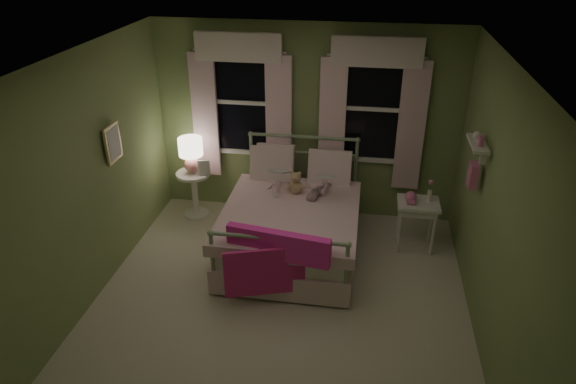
% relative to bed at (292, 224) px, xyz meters
% --- Properties ---
extents(room_shell, '(4.20, 4.20, 4.20)m').
position_rel_bed_xyz_m(room_shell, '(0.02, -1.03, 0.92)').
color(room_shell, beige).
rests_on(room_shell, ground).
extents(bed, '(1.58, 2.04, 1.18)m').
position_rel_bed_xyz_m(bed, '(0.00, 0.00, 0.00)').
color(bed, white).
rests_on(bed, ground).
extents(pink_throw, '(1.10, 0.39, 0.71)m').
position_rel_bed_xyz_m(pink_throw, '(0.01, -1.02, 0.23)').
color(pink_throw, '#FF31B4').
rests_on(pink_throw, bed).
extents(child_left, '(0.27, 0.20, 0.68)m').
position_rel_bed_xyz_m(child_left, '(-0.27, 0.43, 0.53)').
color(child_left, '#F7D1DD').
rests_on(child_left, bed).
extents(child_right, '(0.42, 0.36, 0.74)m').
position_rel_bed_xyz_m(child_right, '(0.29, 0.43, 0.56)').
color(child_right, '#F7D1DD').
rests_on(child_right, bed).
extents(book_left, '(0.22, 0.17, 0.26)m').
position_rel_bed_xyz_m(book_left, '(-0.27, 0.18, 0.59)').
color(book_left, beige).
rests_on(book_left, child_left).
extents(book_right, '(0.20, 0.12, 0.26)m').
position_rel_bed_xyz_m(book_right, '(0.29, 0.18, 0.54)').
color(book_right, beige).
rests_on(book_right, child_right).
extents(teddy_bear, '(0.23, 0.18, 0.31)m').
position_rel_bed_xyz_m(teddy_bear, '(0.01, 0.27, 0.42)').
color(teddy_bear, tan).
rests_on(teddy_bear, bed).
extents(nightstand_left, '(0.46, 0.46, 0.65)m').
position_rel_bed_xyz_m(nightstand_left, '(-1.46, 0.67, 0.04)').
color(nightstand_left, white).
rests_on(nightstand_left, ground).
extents(table_lamp, '(0.32, 0.32, 0.49)m').
position_rel_bed_xyz_m(table_lamp, '(-1.46, 0.67, 0.58)').
color(table_lamp, '#DC8282').
rests_on(table_lamp, nightstand_left).
extents(book_nightstand, '(0.20, 0.25, 0.02)m').
position_rel_bed_xyz_m(book_nightstand, '(-1.36, 0.59, 0.28)').
color(book_nightstand, beige).
rests_on(book_nightstand, nightstand_left).
extents(nightstand_right, '(0.50, 0.40, 0.64)m').
position_rel_bed_xyz_m(nightstand_right, '(1.50, 0.31, 0.17)').
color(nightstand_right, white).
rests_on(nightstand_right, ground).
extents(pink_toy, '(0.14, 0.18, 0.14)m').
position_rel_bed_xyz_m(pink_toy, '(1.40, 0.31, 0.33)').
color(pink_toy, pink).
rests_on(pink_toy, nightstand_right).
extents(bud_vase, '(0.06, 0.06, 0.28)m').
position_rel_bed_xyz_m(bud_vase, '(1.62, 0.36, 0.41)').
color(bud_vase, white).
rests_on(bud_vase, nightstand_right).
extents(window_left, '(1.34, 0.13, 1.96)m').
position_rel_bed_xyz_m(window_left, '(-0.83, 1.00, 1.25)').
color(window_left, black).
rests_on(window_left, room_shell).
extents(window_right, '(1.34, 0.13, 1.96)m').
position_rel_bed_xyz_m(window_right, '(0.87, 1.00, 1.25)').
color(window_right, black).
rests_on(window_right, room_shell).
extents(wall_shelf, '(0.15, 0.50, 0.60)m').
position_rel_bed_xyz_m(wall_shelf, '(1.92, -0.33, 1.15)').
color(wall_shelf, white).
rests_on(wall_shelf, room_shell).
extents(framed_picture, '(0.03, 0.32, 0.42)m').
position_rel_bed_xyz_m(framed_picture, '(-1.92, -0.43, 1.12)').
color(framed_picture, beige).
rests_on(framed_picture, room_shell).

